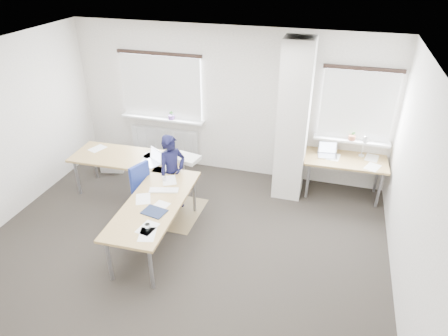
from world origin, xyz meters
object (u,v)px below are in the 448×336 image
(desk_side, at_px, (346,161))
(person, at_px, (173,173))
(task_chair, at_px, (150,206))
(desk_main, at_px, (144,179))

(desk_side, bearing_deg, person, -157.73)
(desk_side, distance_m, task_chair, 3.44)
(desk_main, relative_size, person, 1.92)
(desk_side, relative_size, task_chair, 1.43)
(desk_side, bearing_deg, desk_main, -155.32)
(desk_main, relative_size, task_chair, 2.64)
(desk_main, bearing_deg, desk_side, 24.53)
(desk_side, relative_size, person, 1.04)
(desk_main, distance_m, desk_side, 3.47)
(desk_main, relative_size, desk_side, 1.84)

